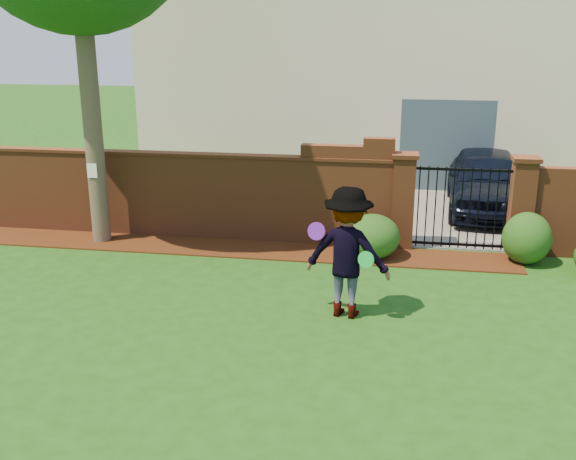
% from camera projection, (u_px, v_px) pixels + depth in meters
% --- Properties ---
extents(ground, '(80.00, 80.00, 0.01)m').
position_uv_depth(ground, '(234.00, 325.00, 9.59)').
color(ground, '#1A4812').
rests_on(ground, ground).
extents(mulch_bed, '(11.10, 1.08, 0.03)m').
position_uv_depth(mulch_bed, '(228.00, 248.00, 12.89)').
color(mulch_bed, '#37190A').
rests_on(mulch_bed, ground).
extents(brick_wall, '(8.70, 0.31, 2.16)m').
position_uv_depth(brick_wall, '(185.00, 193.00, 13.41)').
color(brick_wall, brown).
rests_on(brick_wall, ground).
extents(pillar_left, '(0.50, 0.50, 1.88)m').
position_uv_depth(pillar_left, '(403.00, 200.00, 12.71)').
color(pillar_left, brown).
rests_on(pillar_left, ground).
extents(pillar_right, '(0.50, 0.50, 1.88)m').
position_uv_depth(pillar_right, '(521.00, 205.00, 12.36)').
color(pillar_right, brown).
rests_on(pillar_right, ground).
extents(iron_gate, '(1.78, 0.03, 1.60)m').
position_uv_depth(iron_gate, '(461.00, 208.00, 12.56)').
color(iron_gate, black).
rests_on(iron_gate, ground).
extents(driveway, '(3.20, 8.00, 0.01)m').
position_uv_depth(driveway, '(445.00, 200.00, 16.58)').
color(driveway, slate).
rests_on(driveway, ground).
extents(house, '(12.40, 6.40, 6.30)m').
position_uv_depth(house, '(360.00, 63.00, 19.82)').
color(house, beige).
rests_on(house, ground).
extents(car, '(1.96, 4.38, 1.46)m').
position_uv_depth(car, '(487.00, 183.00, 15.18)').
color(car, black).
rests_on(car, ground).
extents(paper_notice, '(0.20, 0.01, 0.28)m').
position_uv_depth(paper_notice, '(92.00, 171.00, 12.75)').
color(paper_notice, white).
rests_on(paper_notice, tree).
extents(shrub_left, '(1.03, 1.03, 0.84)m').
position_uv_depth(shrub_left, '(373.00, 237.00, 12.26)').
color(shrub_left, '#144515').
rests_on(shrub_left, ground).
extents(shrub_middle, '(0.88, 0.88, 0.96)m').
position_uv_depth(shrub_middle, '(527.00, 238.00, 11.97)').
color(shrub_middle, '#144515').
rests_on(shrub_middle, ground).
extents(man, '(1.39, 0.96, 1.97)m').
position_uv_depth(man, '(347.00, 253.00, 9.61)').
color(man, gray).
rests_on(man, ground).
extents(frisbee_purple, '(0.28, 0.13, 0.26)m').
position_uv_depth(frisbee_purple, '(316.00, 231.00, 9.54)').
color(frisbee_purple, '#6B1CB2').
rests_on(frisbee_purple, man).
extents(frisbee_green, '(0.25, 0.15, 0.25)m').
position_uv_depth(frisbee_green, '(366.00, 260.00, 9.37)').
color(frisbee_green, green).
rests_on(frisbee_green, man).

